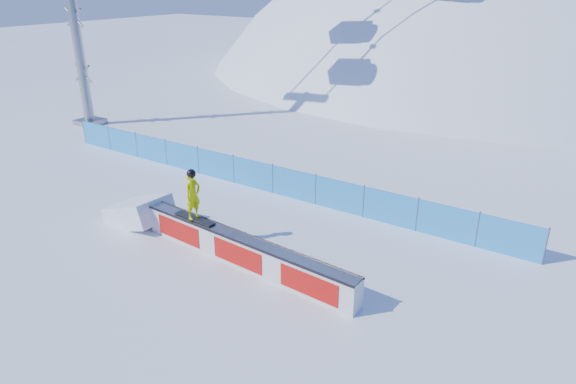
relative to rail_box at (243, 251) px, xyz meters
The scene contains 6 objects.
ground 3.58m from the rail_box, behind, with size 160.00×160.00×0.00m, color white.
snow_hill 46.52m from the rail_box, 94.71° to the left, with size 64.00×64.00×64.00m.
safety_fence 6.15m from the rail_box, 124.76° to the left, with size 22.05×0.05×1.30m.
rail_box is the anchor object (origin of this frame).
snow_ramp 4.99m from the rail_box, behind, with size 2.27×1.52×0.85m, color white, non-canonical shape.
snowboarder 2.43m from the rail_box, behind, with size 1.61×0.60×1.67m.
Camera 1 is at (12.10, -10.96, 8.05)m, focal length 32.00 mm.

